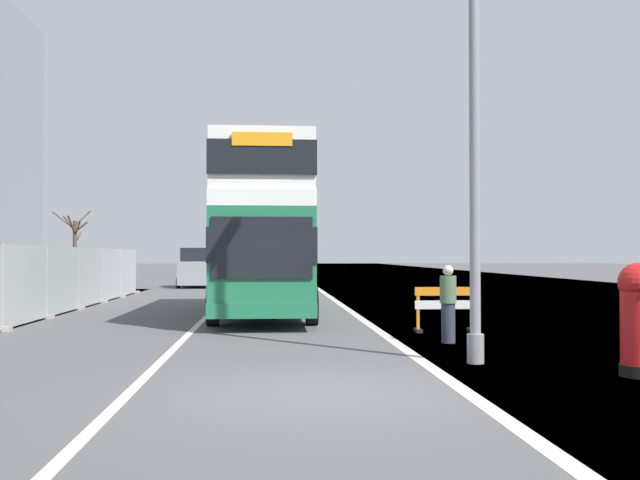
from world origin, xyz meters
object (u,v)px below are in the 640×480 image
(double_decker_bus, at_px, (264,230))
(lamppost_foreground, at_px, (474,98))
(car_receding_far, at_px, (224,265))
(roadworks_barrier, at_px, (445,305))
(red_pillar_postbox, at_px, (639,314))
(car_oncoming_near, at_px, (197,269))
(car_receding_mid, at_px, (215,267))
(car_far_side, at_px, (272,263))
(pedestrian_at_kerb, at_px, (448,304))

(double_decker_bus, xyz_separation_m, lamppost_foreground, (3.66, -9.95, 1.91))
(car_receding_far, bearing_deg, double_decker_bus, -84.62)
(lamppost_foreground, xyz_separation_m, roadworks_barrier, (0.68, 4.87, -3.87))
(red_pillar_postbox, distance_m, roadworks_barrier, 6.49)
(car_oncoming_near, xyz_separation_m, car_receding_mid, (0.33, 9.01, -0.03))
(lamppost_foreground, bearing_deg, car_far_side, 93.46)
(double_decker_bus, height_order, pedestrian_at_kerb, double_decker_bus)
(double_decker_bus, bearing_deg, red_pillar_postbox, -63.15)
(car_receding_mid, bearing_deg, pedestrian_at_kerb, -77.96)
(car_oncoming_near, xyz_separation_m, car_far_side, (4.35, 24.40, 0.04))
(car_oncoming_near, height_order, car_receding_mid, car_oncoming_near)
(car_oncoming_near, relative_size, car_far_side, 0.88)
(lamppost_foreground, relative_size, car_oncoming_near, 2.46)
(roadworks_barrier, relative_size, car_far_side, 0.33)
(roadworks_barrier, height_order, car_receding_mid, car_receding_mid)
(roadworks_barrier, bearing_deg, lamppost_foreground, -97.97)
(lamppost_foreground, relative_size, roadworks_barrier, 6.61)
(roadworks_barrier, xyz_separation_m, pedestrian_at_kerb, (-0.44, -2.08, 0.17))
(car_receding_far, bearing_deg, car_far_side, 57.06)
(double_decker_bus, bearing_deg, car_receding_far, 95.38)
(pedestrian_at_kerb, bearing_deg, roadworks_barrier, 77.94)
(roadworks_barrier, bearing_deg, red_pillar_postbox, -77.30)
(lamppost_foreground, height_order, car_far_side, lamppost_foreground)
(red_pillar_postbox, distance_m, car_receding_mid, 40.43)
(red_pillar_postbox, distance_m, pedestrian_at_kerb, 4.64)
(lamppost_foreground, relative_size, car_receding_mid, 2.43)
(double_decker_bus, bearing_deg, car_far_side, 89.42)
(lamppost_foreground, relative_size, car_far_side, 2.16)
(double_decker_bus, bearing_deg, roadworks_barrier, -49.43)
(lamppost_foreground, bearing_deg, double_decker_bus, 110.22)
(car_oncoming_near, bearing_deg, pedestrian_at_kerb, -73.33)
(car_receding_far, relative_size, pedestrian_at_kerb, 2.74)
(double_decker_bus, bearing_deg, car_oncoming_near, 101.67)
(red_pillar_postbox, bearing_deg, car_far_side, 95.57)
(roadworks_barrier, height_order, car_receding_far, car_receding_far)
(car_receding_mid, distance_m, pedestrian_at_kerb, 35.88)
(car_oncoming_near, bearing_deg, car_receding_far, 88.74)
(double_decker_bus, xyz_separation_m, roadworks_barrier, (4.35, -5.08, -1.95))
(roadworks_barrier, bearing_deg, car_receding_far, 100.51)
(red_pillar_postbox, height_order, pedestrian_at_kerb, red_pillar_postbox)
(lamppost_foreground, bearing_deg, car_oncoming_near, 104.69)
(roadworks_barrier, xyz_separation_m, car_oncoming_near, (-8.26, 24.00, 0.39))
(car_receding_far, bearing_deg, lamppost_foreground, -81.36)
(red_pillar_postbox, xyz_separation_m, pedestrian_at_kerb, (-1.87, 4.25, -0.14))
(roadworks_barrier, distance_m, car_receding_far, 43.04)
(car_receding_mid, height_order, car_receding_far, car_receding_far)
(double_decker_bus, relative_size, car_oncoming_near, 2.67)
(car_receding_mid, bearing_deg, red_pillar_postbox, -76.62)
(double_decker_bus, relative_size, car_far_side, 2.36)
(red_pillar_postbox, bearing_deg, pedestrian_at_kerb, 113.76)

